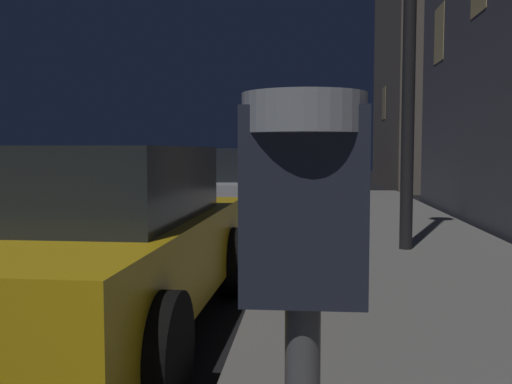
{
  "coord_description": "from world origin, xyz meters",
  "views": [
    {
      "loc": [
        4.48,
        -0.22,
        1.41
      ],
      "look_at": [
        4.17,
        3.2,
        1.16
      ],
      "focal_mm": 40.71,
      "sensor_mm": 36.0,
      "label": 1
    }
  ],
  "objects_px": {
    "car_black": "(250,175)",
    "car_blue": "(267,167)",
    "parking_meter": "(303,304)",
    "car_yellow_cab": "(92,241)",
    "car_silver": "(216,189)"
  },
  "relations": [
    {
      "from": "car_yellow_cab",
      "to": "car_blue",
      "type": "xyz_separation_m",
      "value": [
        -0.0,
        18.95,
        -0.01
      ]
    },
    {
      "from": "car_silver",
      "to": "car_blue",
      "type": "bearing_deg",
      "value": 90.01
    },
    {
      "from": "car_black",
      "to": "car_blue",
      "type": "distance_m",
      "value": 6.84
    },
    {
      "from": "parking_meter",
      "to": "car_yellow_cab",
      "type": "xyz_separation_m",
      "value": [
        -1.62,
        3.35,
        -0.45
      ]
    },
    {
      "from": "car_silver",
      "to": "car_blue",
      "type": "height_order",
      "value": "same"
    },
    {
      "from": "car_yellow_cab",
      "to": "car_silver",
      "type": "bearing_deg",
      "value": 89.98
    },
    {
      "from": "car_yellow_cab",
      "to": "car_silver",
      "type": "height_order",
      "value": "same"
    },
    {
      "from": "car_black",
      "to": "car_blue",
      "type": "relative_size",
      "value": 1.04
    },
    {
      "from": "parking_meter",
      "to": "car_black",
      "type": "xyz_separation_m",
      "value": [
        -1.62,
        15.46,
        -0.46
      ]
    },
    {
      "from": "car_black",
      "to": "car_blue",
      "type": "height_order",
      "value": "same"
    },
    {
      "from": "car_yellow_cab",
      "to": "car_black",
      "type": "xyz_separation_m",
      "value": [
        -0.0,
        12.11,
        -0.01
      ]
    },
    {
      "from": "car_blue",
      "to": "parking_meter",
      "type": "bearing_deg",
      "value": -85.83
    },
    {
      "from": "parking_meter",
      "to": "car_blue",
      "type": "relative_size",
      "value": 0.3
    },
    {
      "from": "parking_meter",
      "to": "car_yellow_cab",
      "type": "height_order",
      "value": "parking_meter"
    },
    {
      "from": "car_black",
      "to": "car_silver",
      "type": "bearing_deg",
      "value": -89.97
    }
  ]
}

